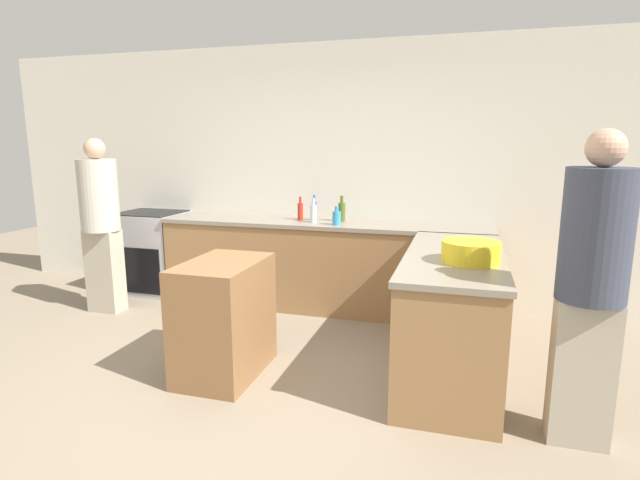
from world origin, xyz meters
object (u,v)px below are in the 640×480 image
object	(u,v)px
person_at_peninsula	(591,281)
dish_soap_bottle	(337,218)
water_bottle_blue	(314,210)
island_table	(224,318)
hot_sauce_bottle	(300,211)
olive_oil_bottle	(342,211)
mixing_bowl	(471,252)
vinegar_bottle_clear	(313,213)
person_by_range	(101,220)
range_oven	(153,252)

from	to	relation	value
person_at_peninsula	dish_soap_bottle	bearing A→B (deg)	137.66
water_bottle_blue	island_table	bearing A→B (deg)	-95.61
hot_sauce_bottle	person_at_peninsula	distance (m)	2.99
hot_sauce_bottle	olive_oil_bottle	bearing A→B (deg)	3.52
mixing_bowl	dish_soap_bottle	size ratio (longest dim) A/B	2.10
water_bottle_blue	olive_oil_bottle	size ratio (longest dim) A/B	1.00
dish_soap_bottle	vinegar_bottle_clear	world-z (taller)	vinegar_bottle_clear
mixing_bowl	person_by_range	distance (m)	3.58
water_bottle_blue	person_at_peninsula	xyz separation A→B (m)	(2.16, -1.93, -0.05)
water_bottle_blue	vinegar_bottle_clear	bearing A→B (deg)	-76.78
water_bottle_blue	person_at_peninsula	size ratio (longest dim) A/B	0.15
range_oven	person_at_peninsula	size ratio (longest dim) A/B	0.52
vinegar_bottle_clear	person_by_range	size ratio (longest dim) A/B	0.14
range_oven	person_at_peninsula	bearing A→B (deg)	-24.87
hot_sauce_bottle	vinegar_bottle_clear	size ratio (longest dim) A/B	1.00
island_table	water_bottle_blue	distance (m)	1.82
range_oven	person_at_peninsula	xyz separation A→B (m)	(4.09, -1.90, 0.50)
olive_oil_bottle	range_oven	bearing A→B (deg)	-179.01
person_by_range	olive_oil_bottle	bearing A→B (deg)	19.00
island_table	dish_soap_bottle	xyz separation A→B (m)	(0.46, 1.48, 0.55)
island_table	olive_oil_bottle	size ratio (longest dim) A/B	3.28
person_at_peninsula	olive_oil_bottle	bearing A→B (deg)	134.06
hot_sauce_bottle	island_table	bearing A→B (deg)	-90.84
vinegar_bottle_clear	olive_oil_bottle	bearing A→B (deg)	29.06
island_table	vinegar_bottle_clear	xyz separation A→B (m)	(0.20, 1.58, 0.58)
island_table	person_by_range	world-z (taller)	person_by_range
range_oven	hot_sauce_bottle	distance (m)	1.87
person_by_range	vinegar_bottle_clear	bearing A→B (deg)	17.62
range_oven	island_table	distance (m)	2.43
vinegar_bottle_clear	range_oven	bearing A→B (deg)	176.99
island_table	person_at_peninsula	bearing A→B (deg)	-5.35
mixing_bowl	vinegar_bottle_clear	bearing A→B (deg)	138.61
person_by_range	person_at_peninsula	bearing A→B (deg)	-15.60
mixing_bowl	person_at_peninsula	bearing A→B (deg)	-36.88
olive_oil_bottle	dish_soap_bottle	bearing A→B (deg)	-88.24
hot_sauce_bottle	vinegar_bottle_clear	bearing A→B (deg)	-33.12
vinegar_bottle_clear	mixing_bowl	bearing A→B (deg)	-41.39
dish_soap_bottle	person_by_range	size ratio (longest dim) A/B	0.11
mixing_bowl	vinegar_bottle_clear	xyz separation A→B (m)	(-1.50, 1.32, 0.02)
vinegar_bottle_clear	water_bottle_blue	bearing A→B (deg)	103.22
island_table	vinegar_bottle_clear	distance (m)	1.69
island_table	range_oven	bearing A→B (deg)	136.39
range_oven	dish_soap_bottle	world-z (taller)	dish_soap_bottle
island_table	mixing_bowl	distance (m)	1.81
hot_sauce_bottle	person_by_range	distance (m)	1.98
water_bottle_blue	person_by_range	world-z (taller)	person_by_range
island_table	hot_sauce_bottle	bearing A→B (deg)	89.16
water_bottle_blue	person_by_range	xyz separation A→B (m)	(-1.98, -0.78, -0.07)
range_oven	person_by_range	bearing A→B (deg)	-93.56
dish_soap_bottle	olive_oil_bottle	size ratio (longest dim) A/B	0.70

